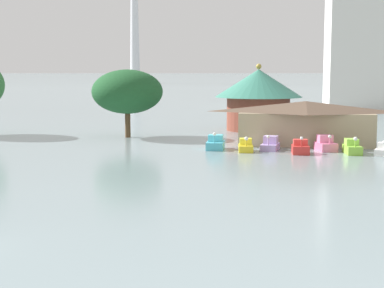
{
  "coord_description": "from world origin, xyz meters",
  "views": [
    {
      "loc": [
        15.04,
        -23.19,
        7.85
      ],
      "look_at": [
        8.93,
        19.4,
        2.45
      ],
      "focal_mm": 56.38,
      "sensor_mm": 36.0,
      "label": 1
    }
  ],
  "objects_px": {
    "pedal_boat_cyan": "(215,144)",
    "pedal_boat_lime": "(352,148)",
    "pedal_boat_pink": "(326,145)",
    "green_roof_pavilion": "(258,95)",
    "shoreline_tree_mid": "(127,92)",
    "pedal_boat_lavender": "(270,145)",
    "pedal_boat_yellow": "(246,146)",
    "pedal_boat_red": "(300,148)",
    "boathouse": "(305,122)"
  },
  "relations": [
    {
      "from": "pedal_boat_cyan",
      "to": "pedal_boat_lime",
      "type": "xyz_separation_m",
      "value": [
        12.87,
        -1.22,
        -0.01
      ]
    },
    {
      "from": "pedal_boat_pink",
      "to": "green_roof_pavilion",
      "type": "xyz_separation_m",
      "value": [
        -7.1,
        18.58,
        3.9
      ]
    },
    {
      "from": "pedal_boat_cyan",
      "to": "shoreline_tree_mid",
      "type": "xyz_separation_m",
      "value": [
        -11.04,
        8.89,
        4.66
      ]
    },
    {
      "from": "pedal_boat_lavender",
      "to": "pedal_boat_lime",
      "type": "relative_size",
      "value": 0.94
    },
    {
      "from": "pedal_boat_cyan",
      "to": "pedal_boat_pink",
      "type": "relative_size",
      "value": 1.02
    },
    {
      "from": "pedal_boat_lavender",
      "to": "pedal_boat_pink",
      "type": "height_order",
      "value": "pedal_boat_pink"
    },
    {
      "from": "pedal_boat_pink",
      "to": "shoreline_tree_mid",
      "type": "bearing_deg",
      "value": -128.17
    },
    {
      "from": "pedal_boat_yellow",
      "to": "pedal_boat_red",
      "type": "relative_size",
      "value": 1.11
    },
    {
      "from": "shoreline_tree_mid",
      "to": "pedal_boat_lavender",
      "type": "bearing_deg",
      "value": -27.81
    },
    {
      "from": "pedal_boat_red",
      "to": "pedal_boat_lime",
      "type": "bearing_deg",
      "value": 95.84
    },
    {
      "from": "pedal_boat_lime",
      "to": "shoreline_tree_mid",
      "type": "bearing_deg",
      "value": -118.92
    },
    {
      "from": "pedal_boat_lavender",
      "to": "pedal_boat_lime",
      "type": "bearing_deg",
      "value": 88.22
    },
    {
      "from": "pedal_boat_yellow",
      "to": "green_roof_pavilion",
      "type": "distance_m",
      "value": 20.53
    },
    {
      "from": "pedal_boat_yellow",
      "to": "pedal_boat_lavender",
      "type": "height_order",
      "value": "pedal_boat_lavender"
    },
    {
      "from": "pedal_boat_yellow",
      "to": "pedal_boat_lime",
      "type": "xyz_separation_m",
      "value": [
        9.85,
        -0.15,
        0.06
      ]
    },
    {
      "from": "shoreline_tree_mid",
      "to": "pedal_boat_yellow",
      "type": "bearing_deg",
      "value": -35.33
    },
    {
      "from": "pedal_boat_lavender",
      "to": "boathouse",
      "type": "relative_size",
      "value": 0.19
    },
    {
      "from": "pedal_boat_lavender",
      "to": "pedal_boat_pink",
      "type": "relative_size",
      "value": 1.03
    },
    {
      "from": "pedal_boat_lime",
      "to": "pedal_boat_yellow",
      "type": "bearing_deg",
      "value": -96.89
    },
    {
      "from": "pedal_boat_cyan",
      "to": "pedal_boat_lime",
      "type": "bearing_deg",
      "value": 83.49
    },
    {
      "from": "boathouse",
      "to": "shoreline_tree_mid",
      "type": "xyz_separation_m",
      "value": [
        -19.86,
        4.11,
        2.86
      ]
    },
    {
      "from": "pedal_boat_cyan",
      "to": "pedal_boat_yellow",
      "type": "bearing_deg",
      "value": 69.41
    },
    {
      "from": "pedal_boat_red",
      "to": "pedal_boat_lime",
      "type": "height_order",
      "value": "pedal_boat_lime"
    },
    {
      "from": "pedal_boat_yellow",
      "to": "pedal_boat_cyan",
      "type": "bearing_deg",
      "value": -115.23
    },
    {
      "from": "pedal_boat_lavender",
      "to": "boathouse",
      "type": "xyz_separation_m",
      "value": [
        3.51,
        4.51,
        1.83
      ]
    },
    {
      "from": "boathouse",
      "to": "green_roof_pavilion",
      "type": "height_order",
      "value": "green_roof_pavilion"
    },
    {
      "from": "pedal_boat_yellow",
      "to": "shoreline_tree_mid",
      "type": "bearing_deg",
      "value": -131.05
    },
    {
      "from": "pedal_boat_pink",
      "to": "boathouse",
      "type": "height_order",
      "value": "boathouse"
    },
    {
      "from": "pedal_boat_pink",
      "to": "boathouse",
      "type": "bearing_deg",
      "value": -174.64
    },
    {
      "from": "boathouse",
      "to": "pedal_boat_pink",
      "type": "bearing_deg",
      "value": -67.71
    },
    {
      "from": "pedal_boat_lavender",
      "to": "pedal_boat_red",
      "type": "relative_size",
      "value": 1.23
    },
    {
      "from": "pedal_boat_lavender",
      "to": "shoreline_tree_mid",
      "type": "relative_size",
      "value": 0.35
    },
    {
      "from": "pedal_boat_yellow",
      "to": "boathouse",
      "type": "distance_m",
      "value": 8.45
    },
    {
      "from": "green_roof_pavilion",
      "to": "shoreline_tree_mid",
      "type": "distance_m",
      "value": 17.74
    },
    {
      "from": "pedal_boat_lavender",
      "to": "pedal_boat_cyan",
      "type": "bearing_deg",
      "value": -77.72
    },
    {
      "from": "pedal_boat_pink",
      "to": "green_roof_pavilion",
      "type": "height_order",
      "value": "green_roof_pavilion"
    },
    {
      "from": "pedal_boat_cyan",
      "to": "pedal_boat_red",
      "type": "bearing_deg",
      "value": 75.5
    },
    {
      "from": "pedal_boat_lime",
      "to": "boathouse",
      "type": "distance_m",
      "value": 7.46
    },
    {
      "from": "pedal_boat_cyan",
      "to": "pedal_boat_lavender",
      "type": "xyz_separation_m",
      "value": [
        5.31,
        0.27,
        -0.04
      ]
    },
    {
      "from": "pedal_boat_pink",
      "to": "pedal_boat_cyan",
      "type": "bearing_deg",
      "value": -104.3
    },
    {
      "from": "pedal_boat_cyan",
      "to": "pedal_boat_pink",
      "type": "distance_m",
      "value": 10.59
    },
    {
      "from": "pedal_boat_lavender",
      "to": "boathouse",
      "type": "bearing_deg",
      "value": 151.49
    },
    {
      "from": "pedal_boat_lavender",
      "to": "boathouse",
      "type": "distance_m",
      "value": 6.01
    },
    {
      "from": "pedal_boat_red",
      "to": "boathouse",
      "type": "bearing_deg",
      "value": 171.33
    },
    {
      "from": "pedal_boat_cyan",
      "to": "shoreline_tree_mid",
      "type": "bearing_deg",
      "value": -129.93
    },
    {
      "from": "pedal_boat_cyan",
      "to": "pedal_boat_lime",
      "type": "relative_size",
      "value": 0.93
    },
    {
      "from": "pedal_boat_lavender",
      "to": "pedal_boat_lime",
      "type": "xyz_separation_m",
      "value": [
        7.56,
        -1.49,
        0.03
      ]
    },
    {
      "from": "pedal_boat_yellow",
      "to": "pedal_boat_lavender",
      "type": "distance_m",
      "value": 2.66
    },
    {
      "from": "pedal_boat_cyan",
      "to": "pedal_boat_red",
      "type": "xyz_separation_m",
      "value": [
        8.12,
        -1.94,
        -0.02
      ]
    },
    {
      "from": "green_roof_pavilion",
      "to": "pedal_boat_pink",
      "type": "bearing_deg",
      "value": -69.09
    }
  ]
}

